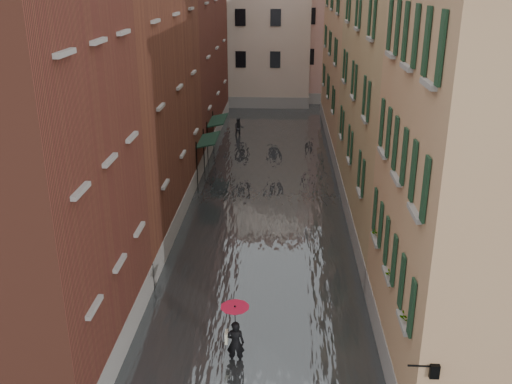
# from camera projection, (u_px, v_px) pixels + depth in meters

# --- Properties ---
(ground) EXTENTS (120.00, 120.00, 0.00)m
(ground) POSITION_uv_depth(u_px,v_px,m) (256.00, 325.00, 19.77)
(ground) COLOR #515153
(ground) RESTS_ON ground
(floodwater) EXTENTS (10.00, 60.00, 0.20)m
(floodwater) POSITION_uv_depth(u_px,v_px,m) (267.00, 190.00, 31.86)
(floodwater) COLOR #414648
(floodwater) RESTS_ON ground
(building_left_near) EXTENTS (6.00, 8.00, 13.00)m
(building_left_near) POSITION_uv_depth(u_px,v_px,m) (2.00, 161.00, 15.91)
(building_left_near) COLOR brown
(building_left_near) RESTS_ON ground
(building_left_mid) EXTENTS (6.00, 14.00, 12.50)m
(building_left_mid) POSITION_uv_depth(u_px,v_px,m) (114.00, 94.00, 26.27)
(building_left_mid) COLOR #5D2E1D
(building_left_mid) RESTS_ON ground
(building_left_far) EXTENTS (6.00, 16.00, 14.00)m
(building_left_far) POSITION_uv_depth(u_px,v_px,m) (174.00, 41.00, 40.00)
(building_left_far) COLOR brown
(building_left_far) RESTS_ON ground
(building_right_near) EXTENTS (6.00, 8.00, 11.50)m
(building_right_near) POSITION_uv_depth(u_px,v_px,m) (508.00, 195.00, 15.52)
(building_right_near) COLOR #AA7E57
(building_right_near) RESTS_ON ground
(building_right_mid) EXTENTS (6.00, 14.00, 13.00)m
(building_right_mid) POSITION_uv_depth(u_px,v_px,m) (422.00, 91.00, 25.52)
(building_right_mid) COLOR #9D8A5F
(building_right_mid) RESTS_ON ground
(building_right_far) EXTENTS (6.00, 16.00, 11.50)m
(building_right_far) POSITION_uv_depth(u_px,v_px,m) (373.00, 61.00, 39.79)
(building_right_far) COLOR #AA7E57
(building_right_far) RESTS_ON ground
(building_end_cream) EXTENTS (12.00, 9.00, 13.00)m
(building_end_cream) POSITION_uv_depth(u_px,v_px,m) (244.00, 31.00, 53.05)
(building_end_cream) COLOR beige
(building_end_cream) RESTS_ON ground
(building_end_pink) EXTENTS (10.00, 9.00, 12.00)m
(building_end_pink) POSITION_uv_depth(u_px,v_px,m) (339.00, 35.00, 54.67)
(building_end_pink) COLOR #AC7D78
(building_end_pink) RESTS_ON ground
(awning_near) EXTENTS (1.09, 2.90, 2.80)m
(awning_near) POSITION_uv_depth(u_px,v_px,m) (208.00, 141.00, 32.67)
(awning_near) COLOR black
(awning_near) RESTS_ON ground
(awning_far) EXTENTS (1.09, 3.10, 2.80)m
(awning_far) POSITION_uv_depth(u_px,v_px,m) (217.00, 121.00, 37.00)
(awning_far) COLOR black
(awning_far) RESTS_ON ground
(wall_lantern) EXTENTS (0.71, 0.22, 0.35)m
(wall_lantern) POSITION_uv_depth(u_px,v_px,m) (433.00, 370.00, 12.89)
(wall_lantern) COLOR black
(wall_lantern) RESTS_ON ground
(window_planters) EXTENTS (0.59, 5.84, 0.84)m
(window_planters) POSITION_uv_depth(u_px,v_px,m) (394.00, 265.00, 16.50)
(window_planters) COLOR brown
(window_planters) RESTS_ON ground
(pedestrian_main) EXTENTS (0.89, 0.89, 2.06)m
(pedestrian_main) POSITION_uv_depth(u_px,v_px,m) (235.00, 330.00, 17.37)
(pedestrian_main) COLOR black
(pedestrian_main) RESTS_ON ground
(pedestrian_far) EXTENTS (0.88, 0.78, 1.51)m
(pedestrian_far) POSITION_uv_depth(u_px,v_px,m) (239.00, 128.00, 42.15)
(pedestrian_far) COLOR #232326
(pedestrian_far) RESTS_ON ground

